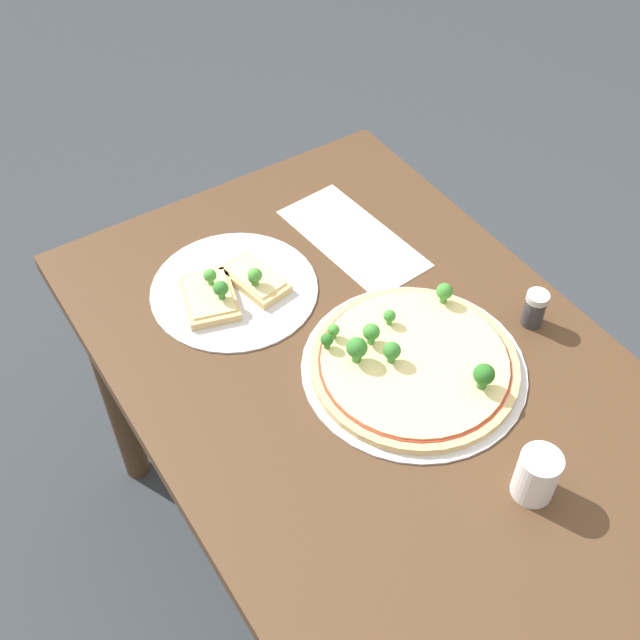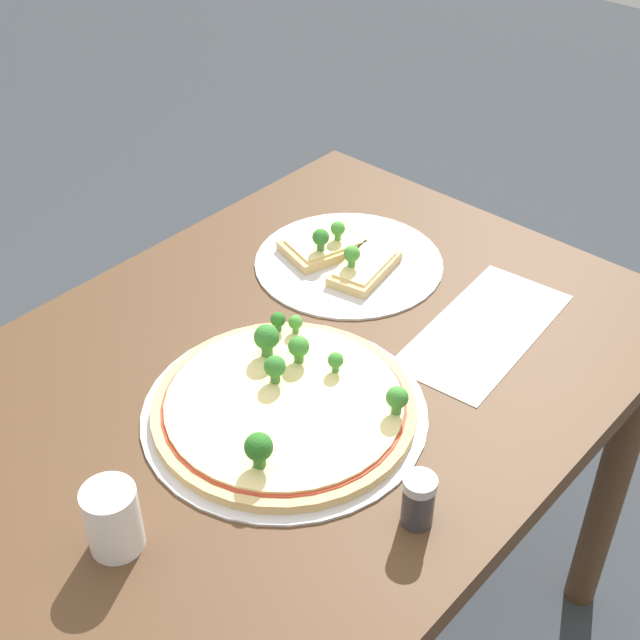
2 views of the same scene
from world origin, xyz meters
The scene contains 6 objects.
dining_table centered at (0.00, 0.00, 0.64)m, with size 1.27×0.78×0.74m.
pizza_tray_whole centered at (-0.02, 0.05, 0.75)m, with size 0.38×0.38×0.07m.
pizza_tray_slice centered at (-0.34, -0.12, 0.75)m, with size 0.31×0.31×0.06m.
drinking_cup centered at (0.27, 0.06, 0.78)m, with size 0.06×0.06×0.09m, color white.
condiment_shaker centered at (0.01, 0.30, 0.77)m, with size 0.04×0.04×0.07m.
paper_menu centered at (-0.34, 0.16, 0.74)m, with size 0.31×0.15×0.00m, color white.
Camera 2 is at (0.60, 0.66, 1.56)m, focal length 50.00 mm.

